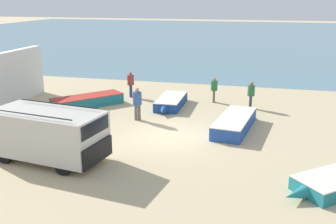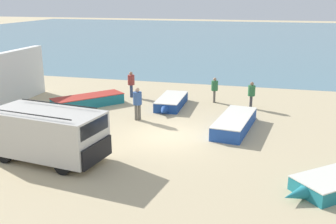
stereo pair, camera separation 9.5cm
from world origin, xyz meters
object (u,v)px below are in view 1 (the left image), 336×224
at_px(fisherman_3, 137,101).
at_px(fishing_rowboat_2, 85,101).
at_px(parked_van, 48,133).
at_px(fisherman_1, 131,82).
at_px(fisherman_2, 251,93).
at_px(fishing_rowboat_0, 235,122).
at_px(fisherman_0, 214,88).
at_px(fishing_rowboat_3, 171,102).

bearing_deg(fisherman_3, fishing_rowboat_2, 35.85).
height_order(parked_van, fisherman_1, parked_van).
bearing_deg(parked_van, fisherman_2, 60.71).
distance_m(fishing_rowboat_0, fishing_rowboat_2, 9.54).
bearing_deg(fishing_rowboat_2, fisherman_3, 106.93).
relative_size(fisherman_0, fisherman_3, 0.89).
bearing_deg(fisherman_2, fisherman_1, 178.16).
xyz_separation_m(fishing_rowboat_3, fisherman_1, (-3.19, 1.74, 0.74)).
bearing_deg(fishing_rowboat_0, fisherman_2, -0.44).
bearing_deg(fisherman_3, fisherman_0, -66.67).
bearing_deg(fishing_rowboat_0, fishing_rowboat_2, 85.88).
height_order(parked_van, fisherman_3, parked_van).
relative_size(fishing_rowboat_2, fisherman_1, 2.70).
relative_size(parked_van, fisherman_0, 3.13).
relative_size(fishing_rowboat_2, fisherman_3, 2.56).
relative_size(fishing_rowboat_3, fisherman_0, 2.63).
bearing_deg(fishing_rowboat_0, fishing_rowboat_3, 60.41).
relative_size(fishing_rowboat_0, fishing_rowboat_2, 1.14).
bearing_deg(fisherman_3, parked_van, 133.38).
height_order(fisherman_0, fisherman_1, fisherman_1).
relative_size(fishing_rowboat_0, fisherman_2, 3.25).
height_order(fishing_rowboat_2, fisherman_0, fisherman_0).
bearing_deg(fisherman_3, fishing_rowboat_0, -121.57).
height_order(fisherman_0, fisherman_3, fisherman_3).
bearing_deg(fishing_rowboat_3, fisherman_1, -119.89).
height_order(parked_van, fisherman_2, parked_van).
height_order(fishing_rowboat_2, fishing_rowboat_3, fishing_rowboat_2).
bearing_deg(fishing_rowboat_2, fisherman_1, -172.09).
relative_size(fishing_rowboat_3, fisherman_3, 2.33).
xyz_separation_m(parked_van, fishing_rowboat_0, (7.11, 5.98, -0.82)).
distance_m(parked_van, fisherman_0, 12.11).
bearing_deg(fisherman_1, parked_van, 85.33).
bearing_deg(parked_van, fisherman_1, 99.72).
relative_size(fishing_rowboat_2, fisherman_2, 2.84).
bearing_deg(fisherman_1, fishing_rowboat_0, 140.21).
relative_size(parked_van, fisherman_2, 3.07).
bearing_deg(fishing_rowboat_3, fishing_rowboat_0, 51.70).
bearing_deg(parked_van, fishing_rowboat_3, 80.60).
distance_m(fishing_rowboat_2, fisherman_2, 10.15).
height_order(fishing_rowboat_2, fisherman_1, fisherman_1).
xyz_separation_m(fishing_rowboat_0, fishing_rowboat_2, (-9.35, 1.91, -0.02)).
bearing_deg(parked_van, fisherman_0, 72.13).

